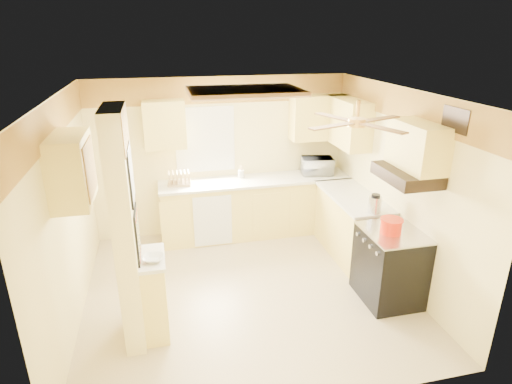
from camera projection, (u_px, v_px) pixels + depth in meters
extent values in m
plane|color=#C9B58B|center=(247.00, 290.00, 5.52)|extent=(4.00, 4.00, 0.00)
plane|color=white|center=(245.00, 94.00, 4.63)|extent=(4.00, 4.00, 0.00)
plane|color=#F9E698|center=(221.00, 157.00, 6.80)|extent=(4.00, 0.00, 4.00)
plane|color=#F9E698|center=(296.00, 289.00, 3.35)|extent=(4.00, 0.00, 4.00)
plane|color=#F9E698|center=(66.00, 216.00, 4.65)|extent=(0.00, 3.80, 3.80)
plane|color=#F9E698|center=(398.00, 187.00, 5.50)|extent=(0.00, 3.80, 3.80)
cube|color=gold|center=(220.00, 90.00, 6.41)|extent=(4.00, 0.02, 0.40)
cube|color=#F9E698|center=(126.00, 232.00, 4.29)|extent=(0.20, 0.70, 2.50)
cube|color=#F2D764|center=(155.00, 296.00, 4.62)|extent=(0.25, 0.55, 0.90)
cube|color=white|center=(151.00, 258.00, 4.45)|extent=(0.28, 0.58, 0.04)
cube|color=#F2D764|center=(256.00, 208.00, 6.92)|extent=(3.00, 0.60, 0.90)
cube|color=#F2D764|center=(351.00, 226.00, 6.27)|extent=(0.60, 1.40, 0.90)
cube|color=white|center=(256.00, 180.00, 6.75)|extent=(3.04, 0.64, 0.04)
cube|color=white|center=(353.00, 197.00, 6.10)|extent=(0.64, 1.44, 0.04)
cube|color=white|center=(213.00, 221.00, 6.49)|extent=(0.58, 0.02, 0.80)
cube|color=white|center=(205.00, 140.00, 6.63)|extent=(0.92, 0.02, 1.02)
cube|color=white|center=(205.00, 140.00, 6.63)|extent=(0.80, 0.02, 0.90)
cube|color=#F2D764|center=(165.00, 124.00, 6.25)|extent=(0.60, 0.35, 0.70)
cube|color=#F2D764|center=(319.00, 117.00, 6.76)|extent=(0.90, 0.35, 0.70)
cube|color=#F2D764|center=(348.00, 122.00, 6.39)|extent=(0.35, 1.00, 0.70)
cube|color=#F2D764|center=(71.00, 169.00, 4.25)|extent=(0.35, 0.75, 0.70)
cube|color=#F2D764|center=(417.00, 146.00, 4.71)|extent=(0.35, 0.76, 0.52)
cube|color=black|center=(389.00, 266.00, 5.21)|extent=(0.65, 0.76, 0.90)
cube|color=silver|center=(394.00, 232.00, 5.05)|extent=(0.66, 0.77, 0.02)
cylinder|color=silver|center=(378.00, 254.00, 4.79)|extent=(0.03, 0.05, 0.05)
cylinder|color=silver|center=(371.00, 246.00, 4.95)|extent=(0.03, 0.05, 0.05)
cylinder|color=silver|center=(364.00, 240.00, 5.09)|extent=(0.03, 0.05, 0.05)
cylinder|color=silver|center=(358.00, 234.00, 5.25)|extent=(0.03, 0.05, 0.05)
cube|color=black|center=(407.00, 175.00, 4.81)|extent=(0.50, 0.76, 0.14)
cube|color=black|center=(131.00, 174.00, 4.10)|extent=(0.02, 0.42, 0.57)
cube|color=white|center=(131.00, 174.00, 4.10)|extent=(0.01, 0.37, 0.52)
cube|color=black|center=(137.00, 235.00, 4.33)|extent=(0.02, 0.42, 0.57)
cube|color=yellow|center=(138.00, 235.00, 4.33)|extent=(0.01, 0.37, 0.52)
cube|color=brown|center=(245.00, 91.00, 5.12)|extent=(1.35, 0.95, 0.06)
cube|color=white|center=(245.00, 93.00, 5.13)|extent=(1.15, 0.75, 0.02)
cylinder|color=gold|center=(358.00, 108.00, 4.23)|extent=(0.04, 0.04, 0.16)
cylinder|color=gold|center=(357.00, 122.00, 4.28)|extent=(0.18, 0.18, 0.08)
cube|color=brown|center=(379.00, 119.00, 4.45)|extent=(0.55, 0.28, 0.01)
cube|color=brown|center=(335.00, 117.00, 4.53)|extent=(0.28, 0.55, 0.01)
cube|color=brown|center=(333.00, 126.00, 4.12)|extent=(0.55, 0.28, 0.01)
cube|color=brown|center=(382.00, 128.00, 4.03)|extent=(0.28, 0.55, 0.01)
cube|color=black|center=(456.00, 120.00, 4.30)|extent=(0.02, 0.40, 0.25)
imported|color=white|center=(317.00, 166.00, 6.94)|extent=(0.54, 0.41, 0.27)
imported|color=white|center=(153.00, 258.00, 4.36)|extent=(0.25, 0.25, 0.05)
cylinder|color=red|center=(391.00, 227.00, 5.00)|extent=(0.25, 0.25, 0.16)
cylinder|color=red|center=(392.00, 220.00, 4.97)|extent=(0.27, 0.27, 0.02)
cylinder|color=silver|center=(375.00, 205.00, 5.47)|extent=(0.16, 0.16, 0.22)
cylinder|color=black|center=(376.00, 196.00, 5.43)|extent=(0.11, 0.11, 0.03)
cube|color=tan|center=(179.00, 183.00, 6.51)|extent=(0.37, 0.29, 0.04)
cube|color=tan|center=(169.00, 179.00, 6.45)|extent=(0.02, 0.23, 0.20)
cube|color=tan|center=(173.00, 179.00, 6.46)|extent=(0.02, 0.23, 0.20)
cube|color=tan|center=(177.00, 178.00, 6.47)|extent=(0.02, 0.23, 0.20)
cube|color=tan|center=(181.00, 178.00, 6.48)|extent=(0.02, 0.23, 0.20)
cube|color=tan|center=(185.00, 178.00, 6.50)|extent=(0.02, 0.23, 0.20)
cube|color=tan|center=(189.00, 178.00, 6.51)|extent=(0.02, 0.23, 0.20)
cylinder|color=white|center=(173.00, 179.00, 6.46)|extent=(0.01, 0.20, 0.20)
cylinder|color=white|center=(181.00, 178.00, 6.48)|extent=(0.01, 0.20, 0.20)
cylinder|color=white|center=(241.00, 174.00, 6.80)|extent=(0.10, 0.10, 0.12)
cylinder|color=tan|center=(242.00, 172.00, 6.79)|extent=(0.01, 0.01, 0.19)
cylinder|color=tan|center=(241.00, 171.00, 6.80)|extent=(0.01, 0.01, 0.19)
cylinder|color=tan|center=(240.00, 172.00, 6.78)|extent=(0.01, 0.01, 0.19)
cylinder|color=tan|center=(241.00, 172.00, 6.77)|extent=(0.01, 0.01, 0.19)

